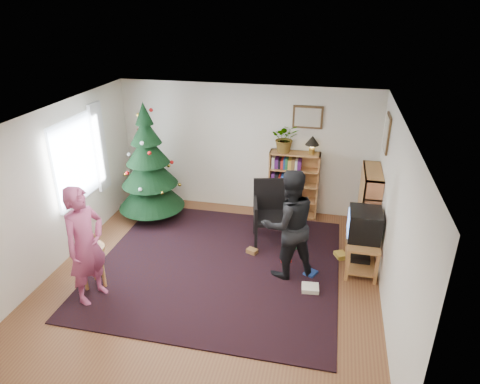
% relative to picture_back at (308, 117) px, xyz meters
% --- Properties ---
extents(floor, '(5.00, 5.00, 0.00)m').
position_rel_picture_back_xyz_m(floor, '(-1.15, -2.48, -1.95)').
color(floor, brown).
rests_on(floor, ground).
extents(ceiling, '(5.00, 5.00, 0.00)m').
position_rel_picture_back_xyz_m(ceiling, '(-1.15, -2.48, 0.55)').
color(ceiling, white).
rests_on(ceiling, wall_back).
extents(wall_back, '(5.00, 0.02, 2.50)m').
position_rel_picture_back_xyz_m(wall_back, '(-1.15, 0.02, -0.70)').
color(wall_back, silver).
rests_on(wall_back, floor).
extents(wall_front, '(5.00, 0.02, 2.50)m').
position_rel_picture_back_xyz_m(wall_front, '(-1.15, -4.97, -0.70)').
color(wall_front, silver).
rests_on(wall_front, floor).
extents(wall_left, '(0.02, 5.00, 2.50)m').
position_rel_picture_back_xyz_m(wall_left, '(-3.65, -2.48, -0.70)').
color(wall_left, silver).
rests_on(wall_left, floor).
extents(wall_right, '(0.02, 5.00, 2.50)m').
position_rel_picture_back_xyz_m(wall_right, '(1.35, -2.48, -0.70)').
color(wall_right, silver).
rests_on(wall_right, floor).
extents(rug, '(3.80, 3.60, 0.02)m').
position_rel_picture_back_xyz_m(rug, '(-1.15, -2.17, -1.94)').
color(rug, black).
rests_on(rug, floor).
extents(window_pane, '(0.04, 1.20, 1.40)m').
position_rel_picture_back_xyz_m(window_pane, '(-3.62, -1.88, -0.45)').
color(window_pane, silver).
rests_on(window_pane, wall_left).
extents(curtain, '(0.06, 0.35, 1.60)m').
position_rel_picture_back_xyz_m(curtain, '(-3.58, -1.18, -0.45)').
color(curtain, silver).
rests_on(curtain, wall_left).
extents(picture_back, '(0.55, 0.03, 0.42)m').
position_rel_picture_back_xyz_m(picture_back, '(0.00, 0.00, 0.00)').
color(picture_back, '#4C3319').
rests_on(picture_back, wall_back).
extents(picture_right, '(0.03, 0.50, 0.60)m').
position_rel_picture_back_xyz_m(picture_right, '(1.33, -0.73, 0.00)').
color(picture_right, '#4C3319').
rests_on(picture_right, wall_right).
extents(christmas_tree, '(1.25, 1.25, 2.28)m').
position_rel_picture_back_xyz_m(christmas_tree, '(-2.84, -0.82, -1.00)').
color(christmas_tree, '#3F2816').
rests_on(christmas_tree, rug).
extents(bookshelf_back, '(0.95, 0.30, 1.30)m').
position_rel_picture_back_xyz_m(bookshelf_back, '(-0.18, -0.14, -1.29)').
color(bookshelf_back, '#B76941').
rests_on(bookshelf_back, floor).
extents(bookshelf_right, '(0.30, 0.95, 1.30)m').
position_rel_picture_back_xyz_m(bookshelf_right, '(1.19, -0.75, -1.29)').
color(bookshelf_right, '#B76941').
rests_on(bookshelf_right, floor).
extents(tv_stand, '(0.49, 0.88, 0.55)m').
position_rel_picture_back_xyz_m(tv_stand, '(1.07, -1.72, -1.63)').
color(tv_stand, '#B76941').
rests_on(tv_stand, floor).
extents(crt_tv, '(0.49, 0.53, 0.46)m').
position_rel_picture_back_xyz_m(crt_tv, '(1.07, -1.72, -1.17)').
color(crt_tv, black).
rests_on(crt_tv, tv_stand).
extents(armchair, '(0.72, 0.73, 1.11)m').
position_rel_picture_back_xyz_m(armchair, '(-0.43, -1.17, -1.35)').
color(armchair, black).
rests_on(armchair, rug).
extents(stool, '(0.41, 0.41, 0.68)m').
position_rel_picture_back_xyz_m(stool, '(-2.80, -3.08, -1.42)').
color(stool, '#B76941').
rests_on(stool, floor).
extents(person_standing, '(0.59, 0.73, 1.74)m').
position_rel_picture_back_xyz_m(person_standing, '(-2.69, -3.32, -1.08)').
color(person_standing, '#A8436D').
rests_on(person_standing, rug).
extents(person_by_chair, '(1.06, 0.98, 1.74)m').
position_rel_picture_back_xyz_m(person_by_chair, '(-0.05, -2.14, -1.08)').
color(person_by_chair, black).
rests_on(person_by_chair, rug).
extents(potted_plant, '(0.56, 0.50, 0.54)m').
position_rel_picture_back_xyz_m(potted_plant, '(-0.38, -0.14, -0.38)').
color(potted_plant, gray).
rests_on(potted_plant, bookshelf_back).
extents(table_lamp, '(0.26, 0.26, 0.35)m').
position_rel_picture_back_xyz_m(table_lamp, '(0.12, -0.13, -0.42)').
color(table_lamp, '#A57F33').
rests_on(table_lamp, bookshelf_back).
extents(floor_clutter, '(1.65, 1.29, 0.08)m').
position_rel_picture_back_xyz_m(floor_clutter, '(0.10, -1.85, -1.91)').
color(floor_clutter, '#A51E19').
rests_on(floor_clutter, rug).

